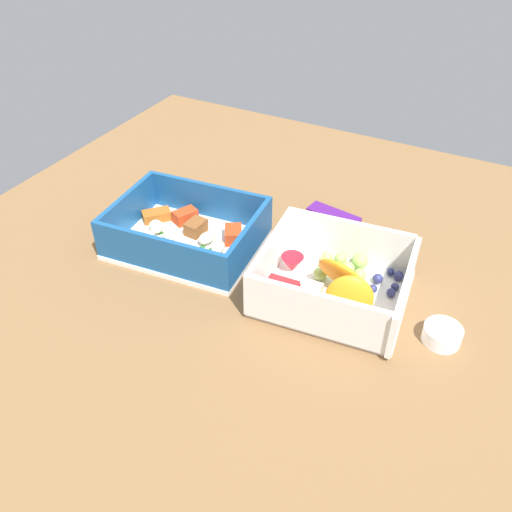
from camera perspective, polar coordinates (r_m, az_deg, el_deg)
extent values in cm
cube|color=brown|center=(63.58, 0.39, -2.20)|extent=(80.00, 80.00, 2.00)
cube|color=white|center=(67.08, -7.21, 1.33)|extent=(18.29, 14.56, 0.60)
cube|color=#19518C|center=(69.51, -13.41, 4.62)|extent=(1.79, 13.05, 4.72)
cube|color=#19518C|center=(62.42, -0.70, 1.56)|extent=(1.79, 13.05, 4.72)
cube|color=#19518C|center=(70.06, -4.96, 5.89)|extent=(15.95, 2.06, 4.72)
cube|color=#19518C|center=(61.32, -10.14, 0.10)|extent=(15.95, 2.06, 4.72)
ellipsoid|color=beige|center=(64.31, -4.00, 0.94)|extent=(2.00, 2.51, 1.11)
ellipsoid|color=beige|center=(61.85, -6.44, -0.78)|extent=(3.19, 3.26, 1.34)
ellipsoid|color=beige|center=(65.84, -5.21, 1.93)|extent=(2.11, 2.68, 1.20)
ellipsoid|color=beige|center=(64.92, -9.24, 0.83)|extent=(1.79, 2.31, 1.05)
ellipsoid|color=beige|center=(67.10, -11.50, 2.02)|extent=(1.80, 2.49, 1.21)
ellipsoid|color=beige|center=(67.11, -9.15, 2.20)|extent=(2.44, 2.45, 1.02)
ellipsoid|color=beige|center=(62.59, -3.09, -0.29)|extent=(2.49, 2.36, 1.02)
ellipsoid|color=beige|center=(65.36, -12.09, 0.93)|extent=(3.27, 3.07, 1.34)
ellipsoid|color=beige|center=(68.63, -10.50, 3.10)|extent=(3.02, 3.02, 1.26)
cube|color=red|center=(70.12, -7.47, 4.20)|extent=(2.90, 3.45, 1.59)
cube|color=red|center=(66.15, -2.40, 2.27)|extent=(3.19, 3.47, 1.69)
cube|color=#AD5B1E|center=(71.13, -10.44, 4.23)|extent=(3.80, 3.91, 1.26)
cube|color=brown|center=(67.74, -6.37, 3.02)|extent=(2.10, 2.75, 1.72)
cube|color=#387A33|center=(64.46, -6.64, 0.09)|extent=(0.60, 0.40, 0.20)
cube|color=#387A33|center=(68.85, -9.91, 2.51)|extent=(0.60, 0.40, 0.20)
cube|color=#387A33|center=(65.82, -5.53, 1.09)|extent=(0.60, 0.40, 0.20)
cube|color=#387A33|center=(65.35, -4.60, 0.84)|extent=(0.60, 0.40, 0.20)
cube|color=white|center=(59.87, 8.10, -4.05)|extent=(16.62, 15.02, 0.60)
cube|color=white|center=(59.56, 1.51, -0.21)|extent=(1.91, 13.60, 5.22)
cube|color=white|center=(57.32, 15.47, -3.66)|extent=(1.91, 13.60, 5.22)
cube|color=white|center=(63.05, 9.94, 1.61)|extent=(14.18, 1.96, 5.22)
cube|color=white|center=(53.23, 6.46, -6.09)|extent=(14.18, 1.96, 5.22)
ellipsoid|color=orange|center=(55.29, 9.81, -4.40)|extent=(5.60, 4.41, 5.09)
ellipsoid|color=orange|center=(58.14, 8.84, -1.80)|extent=(5.56, 4.42, 5.10)
cube|color=#F4EACC|center=(57.99, 5.72, -4.00)|extent=(2.14, 2.79, 1.63)
cube|color=red|center=(57.78, 2.65, -3.74)|extent=(3.52, 2.72, 2.03)
sphere|color=#9ECC60|center=(61.79, 7.54, -1.02)|extent=(1.73, 1.73, 1.73)
sphere|color=#9ECC60|center=(61.32, 10.89, -1.96)|extent=(1.46, 1.46, 1.46)
sphere|color=#9ECC60|center=(63.11, 7.48, -0.20)|extent=(1.48, 1.48, 1.48)
sphere|color=#9ECC60|center=(63.26, 8.94, -0.28)|extent=(1.44, 1.44, 1.44)
sphere|color=#9ECC60|center=(62.87, 10.94, -0.57)|extent=(1.89, 1.89, 1.89)
sphere|color=#9ECC60|center=(60.74, 6.80, -1.84)|extent=(1.57, 1.57, 1.57)
sphere|color=#9ECC60|center=(61.74, 9.63, -1.35)|extent=(1.66, 1.66, 1.66)
cone|color=red|center=(61.37, 3.84, -0.83)|extent=(2.60, 2.60, 2.08)
sphere|color=navy|center=(61.03, 14.46, -3.16)|extent=(0.93, 0.93, 0.93)
sphere|color=navy|center=(60.18, 12.22, -3.39)|extent=(0.98, 0.98, 0.98)
sphere|color=navy|center=(62.92, 14.01, -1.64)|extent=(0.91, 0.91, 0.91)
sphere|color=navy|center=(61.43, 12.72, -2.35)|extent=(1.18, 1.18, 1.18)
sphere|color=navy|center=(62.43, 14.83, -2.03)|extent=(1.13, 1.13, 1.13)
sphere|color=navy|center=(60.11, 14.06, -3.79)|extent=(0.98, 0.98, 0.98)
cube|color=#51197A|center=(71.54, 8.18, 4.12)|extent=(7.30, 3.52, 1.20)
cylinder|color=white|center=(57.26, 19.05, -7.84)|extent=(3.83, 3.83, 1.75)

